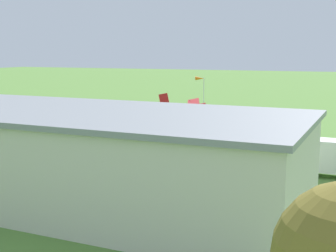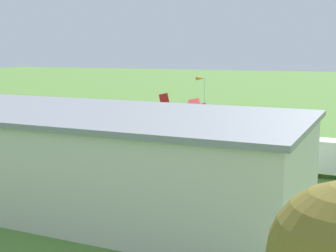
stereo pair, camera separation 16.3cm
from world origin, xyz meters
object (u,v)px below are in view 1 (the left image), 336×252
object	(u,v)px
person_walking_on_apron	(89,146)
biplane	(186,111)
truck_box_grey	(327,157)
person_crossing_taxiway	(64,138)
person_beside_truck	(57,141)
windsock	(200,82)
hangar	(91,156)

from	to	relation	value
person_walking_on_apron	biplane	bearing A→B (deg)	-115.24
truck_box_grey	person_crossing_taxiway	world-z (taller)	truck_box_grey
person_beside_truck	windsock	size ratio (longest dim) A/B	0.25
person_beside_truck	person_walking_on_apron	world-z (taller)	person_beside_truck
person_crossing_taxiway	person_beside_truck	bearing A→B (deg)	101.53
biplane	person_crossing_taxiway	xyz separation A→B (m)	(10.86, 10.28, -2.44)
truck_box_grey	person_beside_truck	world-z (taller)	truck_box_grey
person_beside_truck	person_crossing_taxiway	bearing A→B (deg)	-78.47
hangar	person_crossing_taxiway	bearing A→B (deg)	-49.62
truck_box_grey	biplane	bearing A→B (deg)	-35.92
biplane	truck_box_grey	xyz separation A→B (m)	(-17.75, 12.86, -1.59)
person_crossing_taxiway	windsock	xyz separation A→B (m)	(-7.45, -25.58, 5.01)
person_crossing_taxiway	windsock	world-z (taller)	windsock
windsock	person_beside_truck	bearing A→B (deg)	75.54
truck_box_grey	person_walking_on_apron	size ratio (longest dim) A/B	4.75
hangar	person_walking_on_apron	world-z (taller)	hangar
hangar	biplane	distance (m)	26.68
biplane	windsock	distance (m)	15.88
person_crossing_taxiway	truck_box_grey	bearing A→B (deg)	174.86
truck_box_grey	windsock	distance (m)	35.46
hangar	person_beside_truck	bearing A→B (deg)	-46.96
biplane	windsock	bearing A→B (deg)	-77.42
hangar	biplane	xyz separation A→B (m)	(2.94, -26.51, 0.03)
person_beside_truck	person_walking_on_apron	bearing A→B (deg)	172.13
hangar	truck_box_grey	distance (m)	20.20
person_crossing_taxiway	person_walking_on_apron	bearing A→B (deg)	153.03
windsock	truck_box_grey	bearing A→B (deg)	126.93
biplane	person_beside_truck	world-z (taller)	biplane
person_walking_on_apron	person_crossing_taxiway	xyz separation A→B (m)	(4.85, -2.47, 0.08)
truck_box_grey	person_crossing_taxiway	size ratio (longest dim) A/B	4.34
person_walking_on_apron	person_crossing_taxiway	distance (m)	5.44
hangar	person_beside_truck	world-z (taller)	hangar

